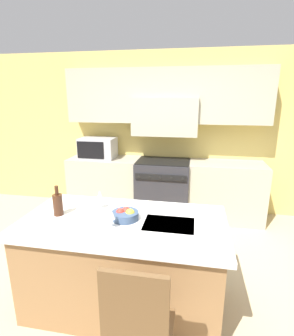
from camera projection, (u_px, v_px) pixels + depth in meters
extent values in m
plane|color=tan|center=(138.00, 294.00, 2.69)|extent=(10.00, 10.00, 0.00)
cube|color=#DBC166|center=(166.00, 133.00, 4.53)|extent=(10.00, 0.06, 2.70)
cube|color=#B2AD93|center=(166.00, 96.00, 4.17)|extent=(3.23, 0.34, 0.85)
cube|color=#B2AD93|center=(165.00, 117.00, 4.23)|extent=(1.05, 0.40, 0.60)
cube|color=#B2AD93|center=(106.00, 185.00, 4.62)|extent=(1.18, 0.62, 0.92)
cube|color=#B2A893|center=(104.00, 159.00, 4.50)|extent=(1.18, 0.62, 0.03)
cube|color=#B2AD93|center=(225.00, 192.00, 4.26)|extent=(1.18, 0.62, 0.92)
cube|color=#B2A893|center=(228.00, 164.00, 4.14)|extent=(1.18, 0.62, 0.03)
cube|color=#2D2D33|center=(163.00, 188.00, 4.42)|extent=(0.87, 0.66, 0.94)
cube|color=black|center=(163.00, 161.00, 4.29)|extent=(0.83, 0.61, 0.01)
cube|color=black|center=(161.00, 177.00, 4.02)|extent=(0.80, 0.02, 0.09)
cylinder|color=black|center=(139.00, 176.00, 4.06)|extent=(0.04, 0.02, 0.04)
cylinder|color=black|center=(150.00, 177.00, 4.03)|extent=(0.04, 0.02, 0.04)
cylinder|color=black|center=(160.00, 178.00, 4.00)|extent=(0.04, 0.02, 0.04)
cylinder|color=black|center=(171.00, 178.00, 3.98)|extent=(0.04, 0.02, 0.04)
cylinder|color=black|center=(183.00, 179.00, 3.95)|extent=(0.04, 0.02, 0.04)
cube|color=#B7B7BC|center=(98.00, 148.00, 4.47)|extent=(0.59, 0.40, 0.34)
cube|color=black|center=(90.00, 150.00, 4.28)|extent=(0.46, 0.01, 0.28)
cube|color=olive|center=(124.00, 265.00, 2.49)|extent=(1.74, 0.90, 0.84)
cube|color=white|center=(123.00, 222.00, 2.37)|extent=(1.85, 0.98, 0.04)
cube|color=#2D2D30|center=(169.00, 224.00, 2.29)|extent=(0.44, 0.32, 0.01)
cylinder|color=#B2B2B7|center=(171.00, 215.00, 2.47)|extent=(0.02, 0.02, 0.00)
cube|color=brown|center=(141.00, 330.00, 1.72)|extent=(0.42, 0.40, 0.04)
cube|color=brown|center=(134.00, 315.00, 1.47)|extent=(0.40, 0.04, 0.55)
cylinder|color=brown|center=(123.00, 334.00, 1.98)|extent=(0.04, 0.04, 0.46)
cylinder|color=#422314|center=(58.00, 205.00, 2.44)|extent=(0.09, 0.09, 0.20)
cylinder|color=#422314|center=(57.00, 190.00, 2.40)|extent=(0.03, 0.03, 0.09)
cylinder|color=white|center=(111.00, 227.00, 2.23)|extent=(0.07, 0.07, 0.01)
cylinder|color=white|center=(111.00, 223.00, 2.22)|extent=(0.01, 0.01, 0.07)
cone|color=white|center=(111.00, 213.00, 2.19)|extent=(0.08, 0.08, 0.11)
cylinder|color=white|center=(100.00, 208.00, 2.61)|extent=(0.07, 0.07, 0.01)
cylinder|color=white|center=(100.00, 204.00, 2.60)|extent=(0.01, 0.01, 0.07)
cone|color=white|center=(100.00, 196.00, 2.58)|extent=(0.08, 0.08, 0.11)
cylinder|color=#384C6B|center=(125.00, 215.00, 2.37)|extent=(0.25, 0.25, 0.07)
sphere|color=red|center=(120.00, 212.00, 2.37)|extent=(0.08, 0.08, 0.08)
sphere|color=gold|center=(130.00, 213.00, 2.36)|extent=(0.09, 0.09, 0.09)
sphere|color=red|center=(126.00, 211.00, 2.40)|extent=(0.08, 0.08, 0.08)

